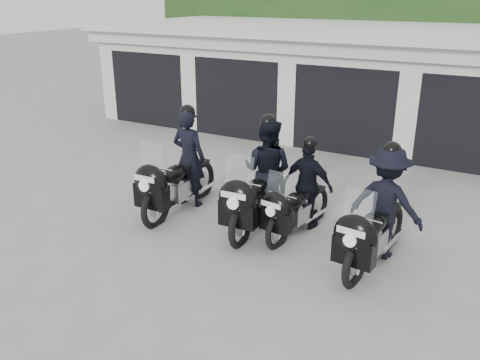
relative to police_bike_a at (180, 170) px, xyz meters
The scene contains 7 objects.
ground 1.79m from the police_bike_a, 19.44° to the right, with size 80.00×80.00×0.00m, color #969691.
garage_block 7.70m from the police_bike_a, 78.68° to the left, with size 16.40×6.80×2.96m.
background_vegetation 12.68m from the police_bike_a, 81.38° to the left, with size 20.00×3.90×5.80m.
police_bike_a is the anchor object (origin of this frame).
police_bike_b 1.65m from the police_bike_a, ahead, with size 0.96×2.34×2.03m.
police_bike_c 2.39m from the police_bike_a, ahead, with size 1.00×1.96×1.72m.
police_bike_d 3.80m from the police_bike_a, ahead, with size 1.22×2.22×1.93m.
Camera 1 is at (3.84, -6.73, 3.96)m, focal length 38.00 mm.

